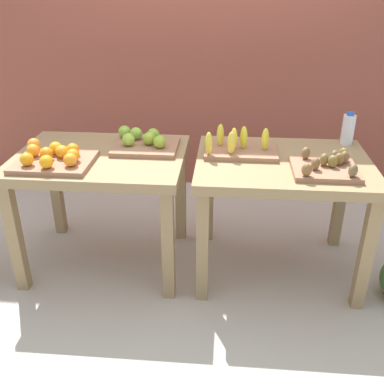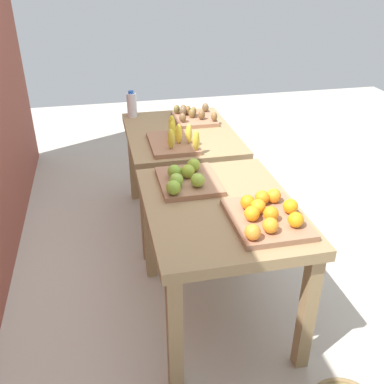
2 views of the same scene
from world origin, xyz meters
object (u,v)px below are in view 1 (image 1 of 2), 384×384
(kiwi_bin, at_px, (326,166))
(water_bottle, at_px, (348,129))
(display_table_right, at_px, (282,178))
(apple_bin, at_px, (144,142))
(orange_bin, at_px, (53,158))
(display_table_left, at_px, (101,172))
(banana_crate, at_px, (239,147))

(kiwi_bin, bearing_deg, water_bottle, 65.64)
(display_table_right, relative_size, water_bottle, 4.88)
(apple_bin, distance_m, water_bottle, 1.31)
(orange_bin, xyz_separation_m, kiwi_bin, (1.56, 0.03, -0.01))
(display_table_right, height_order, orange_bin, orange_bin)
(display_table_left, distance_m, kiwi_bin, 1.35)
(display_table_left, bearing_deg, orange_bin, -141.71)
(display_table_right, relative_size, apple_bin, 2.52)
(display_table_left, distance_m, orange_bin, 0.32)
(kiwi_bin, height_order, water_bottle, water_bottle)
(kiwi_bin, bearing_deg, display_table_left, 173.57)
(water_bottle, bearing_deg, apple_bin, -171.74)
(display_table_left, distance_m, display_table_right, 1.12)
(display_table_left, relative_size, water_bottle, 4.88)
(apple_bin, bearing_deg, display_table_right, -8.62)
(display_table_right, relative_size, orange_bin, 2.33)
(orange_bin, bearing_deg, banana_crate, 13.98)
(orange_bin, distance_m, kiwi_bin, 1.56)
(display_table_right, distance_m, water_bottle, 0.58)
(apple_bin, relative_size, banana_crate, 0.94)
(display_table_left, xyz_separation_m, water_bottle, (1.55, 0.32, 0.22))
(display_table_right, bearing_deg, kiwi_bin, -34.78)
(kiwi_bin, bearing_deg, banana_crate, 153.57)
(banana_crate, bearing_deg, apple_bin, 176.17)
(apple_bin, xyz_separation_m, water_bottle, (1.30, 0.19, 0.06))
(banana_crate, xyz_separation_m, kiwi_bin, (0.49, -0.24, -0.01))
(banana_crate, relative_size, kiwi_bin, 1.22)
(display_table_right, xyz_separation_m, kiwi_bin, (0.22, -0.15, 0.15))
(kiwi_bin, bearing_deg, apple_bin, 165.40)
(orange_bin, xyz_separation_m, banana_crate, (1.07, 0.27, -0.00))
(water_bottle, bearing_deg, display_table_left, -168.36)
(apple_bin, bearing_deg, kiwi_bin, -14.60)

